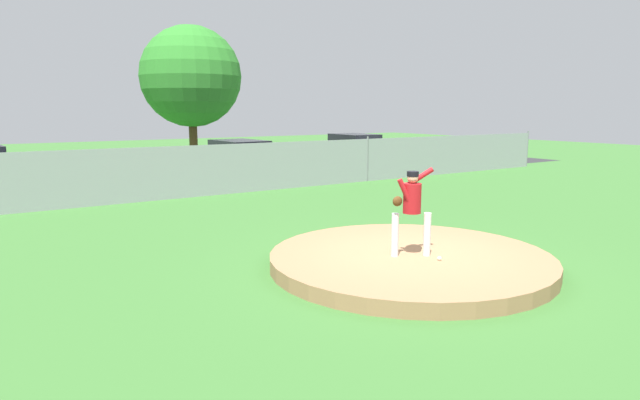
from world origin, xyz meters
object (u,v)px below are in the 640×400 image
Objects in this scene: baseball at (439,258)px; parked_car_charcoal at (240,159)px; pitcher_youth at (411,204)px; parked_car_white at (354,151)px; traffic_cone_orange at (307,161)px.

baseball is 15.08m from parked_car_charcoal.
baseball is (0.23, -0.50, -0.92)m from pitcher_youth.
baseball is 0.02× the size of parked_car_white.
traffic_cone_orange is at bearing 64.92° from baseball.
baseball is at bearing -101.87° from parked_car_charcoal.
traffic_cone_orange is at bearing 25.44° from parked_car_charcoal.
baseball is at bearing -122.42° from parked_car_white.
parked_car_charcoal is 8.64× the size of traffic_cone_orange.
pitcher_youth is 2.92× the size of traffic_cone_orange.
parked_car_white reaches higher than traffic_cone_orange.
baseball is 18.86m from traffic_cone_orange.
parked_car_white is at bearing 56.09° from pitcher_youth.
parked_car_white is (6.60, 0.53, 0.04)m from parked_car_charcoal.
pitcher_youth is 1.07m from baseball.
parked_car_charcoal is at bearing 78.13° from baseball.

